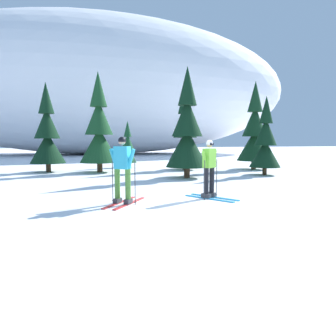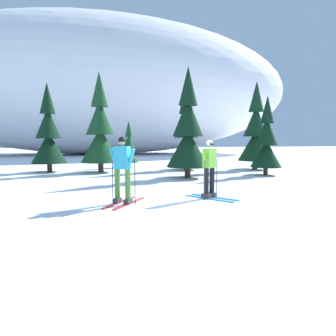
{
  "view_description": "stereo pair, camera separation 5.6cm",
  "coord_description": "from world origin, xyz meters",
  "px_view_note": "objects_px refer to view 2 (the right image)",
  "views": [
    {
      "loc": [
        -2.51,
        -8.02,
        1.76
      ],
      "look_at": [
        -0.59,
        0.38,
        0.95
      ],
      "focal_mm": 32.52,
      "sensor_mm": 36.0,
      "label": 1
    },
    {
      "loc": [
        -2.46,
        -8.03,
        1.76
      ],
      "look_at": [
        -0.59,
        0.38,
        0.95
      ],
      "focal_mm": 32.52,
      "sensor_mm": 36.0,
      "label": 2
    }
  ],
  "objects_px": {
    "skier_cyan_jacket": "(122,169)",
    "pine_tree_left": "(100,131)",
    "pine_tree_center_left": "(129,148)",
    "pine_tree_center_right": "(186,134)",
    "pine_tree_far_left": "(48,135)",
    "pine_tree_center": "(188,132)",
    "pine_tree_far_right": "(256,133)",
    "pine_tree_right": "(266,142)",
    "skier_lime_jacket": "(210,168)"
  },
  "relations": [
    {
      "from": "pine_tree_left",
      "to": "pine_tree_center",
      "type": "distance_m",
      "value": 5.15
    },
    {
      "from": "pine_tree_far_right",
      "to": "pine_tree_far_left",
      "type": "bearing_deg",
      "value": 174.68
    },
    {
      "from": "pine_tree_center",
      "to": "pine_tree_right",
      "type": "bearing_deg",
      "value": 3.32
    },
    {
      "from": "pine_tree_far_left",
      "to": "pine_tree_far_right",
      "type": "bearing_deg",
      "value": -5.32
    },
    {
      "from": "skier_cyan_jacket",
      "to": "pine_tree_left",
      "type": "xyz_separation_m",
      "value": [
        -0.57,
        8.51,
        1.27
      ]
    },
    {
      "from": "pine_tree_center",
      "to": "pine_tree_left",
      "type": "bearing_deg",
      "value": 139.44
    },
    {
      "from": "skier_cyan_jacket",
      "to": "pine_tree_center_right",
      "type": "distance_m",
      "value": 9.92
    },
    {
      "from": "pine_tree_far_left",
      "to": "pine_tree_right",
      "type": "bearing_deg",
      "value": -19.65
    },
    {
      "from": "skier_lime_jacket",
      "to": "skier_cyan_jacket",
      "type": "bearing_deg",
      "value": -173.52
    },
    {
      "from": "skier_lime_jacket",
      "to": "pine_tree_center_left",
      "type": "relative_size",
      "value": 0.59
    },
    {
      "from": "pine_tree_left",
      "to": "pine_tree_center_right",
      "type": "height_order",
      "value": "pine_tree_left"
    },
    {
      "from": "pine_tree_center",
      "to": "pine_tree_far_right",
      "type": "xyz_separation_m",
      "value": [
        5.01,
        2.99,
        0.05
      ]
    },
    {
      "from": "skier_lime_jacket",
      "to": "pine_tree_left",
      "type": "xyz_separation_m",
      "value": [
        -3.17,
        8.22,
        1.33
      ]
    },
    {
      "from": "pine_tree_right",
      "to": "pine_tree_far_left",
      "type": "bearing_deg",
      "value": 160.35
    },
    {
      "from": "pine_tree_left",
      "to": "pine_tree_center_left",
      "type": "distance_m",
      "value": 3.39
    },
    {
      "from": "pine_tree_center_left",
      "to": "pine_tree_center_right",
      "type": "height_order",
      "value": "pine_tree_center_right"
    },
    {
      "from": "pine_tree_center",
      "to": "pine_tree_right",
      "type": "xyz_separation_m",
      "value": [
        4.11,
        0.24,
        -0.48
      ]
    },
    {
      "from": "skier_cyan_jacket",
      "to": "pine_tree_right",
      "type": "xyz_separation_m",
      "value": [
        7.45,
        5.4,
        0.67
      ]
    },
    {
      "from": "skier_cyan_jacket",
      "to": "pine_tree_left",
      "type": "relative_size",
      "value": 0.34
    },
    {
      "from": "skier_cyan_jacket",
      "to": "pine_tree_center_right",
      "type": "height_order",
      "value": "pine_tree_center_right"
    },
    {
      "from": "pine_tree_far_left",
      "to": "pine_tree_left",
      "type": "xyz_separation_m",
      "value": [
        2.72,
        -0.73,
        0.23
      ]
    },
    {
      "from": "skier_lime_jacket",
      "to": "pine_tree_center",
      "type": "height_order",
      "value": "pine_tree_center"
    },
    {
      "from": "pine_tree_left",
      "to": "pine_tree_far_right",
      "type": "height_order",
      "value": "pine_tree_left"
    },
    {
      "from": "skier_cyan_jacket",
      "to": "pine_tree_far_left",
      "type": "bearing_deg",
      "value": 109.65
    },
    {
      "from": "pine_tree_center_right",
      "to": "pine_tree_left",
      "type": "bearing_deg",
      "value": -175.87
    },
    {
      "from": "pine_tree_far_left",
      "to": "pine_tree_center",
      "type": "xyz_separation_m",
      "value": [
        6.64,
        -4.08,
        0.1
      ]
    },
    {
      "from": "pine_tree_center_left",
      "to": "pine_tree_center_right",
      "type": "relative_size",
      "value": 0.59
    },
    {
      "from": "pine_tree_center_right",
      "to": "pine_tree_right",
      "type": "bearing_deg",
      "value": -47.77
    },
    {
      "from": "skier_lime_jacket",
      "to": "pine_tree_far_left",
      "type": "distance_m",
      "value": 10.77
    },
    {
      "from": "pine_tree_far_right",
      "to": "pine_tree_center_right",
      "type": "bearing_deg",
      "value": 170.02
    },
    {
      "from": "skier_lime_jacket",
      "to": "pine_tree_left",
      "type": "distance_m",
      "value": 8.91
    },
    {
      "from": "pine_tree_center",
      "to": "pine_tree_right",
      "type": "distance_m",
      "value": 4.15
    },
    {
      "from": "skier_cyan_jacket",
      "to": "pine_tree_far_right",
      "type": "bearing_deg",
      "value": 44.32
    },
    {
      "from": "pine_tree_center",
      "to": "pine_tree_far_right",
      "type": "bearing_deg",
      "value": 30.85
    },
    {
      "from": "pine_tree_left",
      "to": "skier_lime_jacket",
      "type": "bearing_deg",
      "value": -68.87
    },
    {
      "from": "skier_cyan_jacket",
      "to": "pine_tree_far_right",
      "type": "height_order",
      "value": "pine_tree_far_right"
    },
    {
      "from": "skier_lime_jacket",
      "to": "pine_tree_center_right",
      "type": "xyz_separation_m",
      "value": [
        1.71,
        8.57,
        1.16
      ]
    },
    {
      "from": "pine_tree_far_left",
      "to": "skier_lime_jacket",
      "type": "bearing_deg",
      "value": -56.59
    },
    {
      "from": "pine_tree_far_left",
      "to": "pine_tree_left",
      "type": "distance_m",
      "value": 2.83
    },
    {
      "from": "skier_cyan_jacket",
      "to": "pine_tree_center",
      "type": "height_order",
      "value": "pine_tree_center"
    },
    {
      "from": "pine_tree_far_left",
      "to": "pine_tree_center_right",
      "type": "distance_m",
      "value": 7.62
    },
    {
      "from": "pine_tree_far_left",
      "to": "pine_tree_far_right",
      "type": "height_order",
      "value": "pine_tree_far_right"
    },
    {
      "from": "pine_tree_center_left",
      "to": "pine_tree_far_right",
      "type": "relative_size",
      "value": 0.57
    },
    {
      "from": "pine_tree_far_left",
      "to": "pine_tree_center_right",
      "type": "relative_size",
      "value": 0.97
    },
    {
      "from": "pine_tree_far_left",
      "to": "pine_tree_far_right",
      "type": "xyz_separation_m",
      "value": [
        11.65,
        -1.09,
        0.15
      ]
    },
    {
      "from": "skier_lime_jacket",
      "to": "pine_tree_right",
      "type": "distance_m",
      "value": 7.08
    },
    {
      "from": "pine_tree_left",
      "to": "pine_tree_right",
      "type": "bearing_deg",
      "value": -21.19
    },
    {
      "from": "pine_tree_center_left",
      "to": "pine_tree_center",
      "type": "distance_m",
      "value": 6.49
    },
    {
      "from": "pine_tree_far_right",
      "to": "pine_tree_right",
      "type": "bearing_deg",
      "value": -108.03
    },
    {
      "from": "pine_tree_center_right",
      "to": "pine_tree_far_right",
      "type": "bearing_deg",
      "value": -9.98
    }
  ]
}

